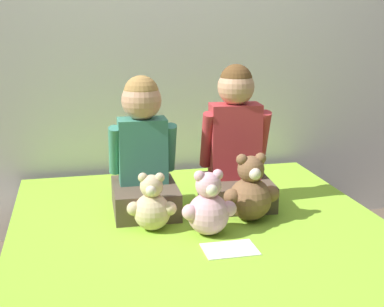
{
  "coord_description": "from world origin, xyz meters",
  "views": [
    {
      "loc": [
        -0.52,
        -1.98,
        1.28
      ],
      "look_at": [
        0.0,
        0.31,
        0.67
      ],
      "focal_mm": 50.0,
      "sensor_mm": 36.0,
      "label": 1
    }
  ],
  "objects_px": {
    "child_on_left": "(143,153)",
    "child_on_right": "(236,146)",
    "teddy_bear_held_by_right_child": "(250,192)",
    "teddy_bear_between_children": "(208,208)",
    "sign_card": "(230,249)",
    "teddy_bear_held_by_left_child": "(152,206)",
    "bed": "(208,280)"
  },
  "relations": [
    {
      "from": "child_on_left",
      "to": "child_on_right",
      "type": "xyz_separation_m",
      "value": [
        0.45,
        -0.0,
        0.01
      ]
    },
    {
      "from": "child_on_right",
      "to": "teddy_bear_held_by_right_child",
      "type": "bearing_deg",
      "value": -86.13
    },
    {
      "from": "teddy_bear_between_children",
      "to": "sign_card",
      "type": "bearing_deg",
      "value": -77.38
    },
    {
      "from": "child_on_right",
      "to": "teddy_bear_held_by_left_child",
      "type": "relative_size",
      "value": 2.66
    },
    {
      "from": "child_on_right",
      "to": "teddy_bear_held_by_left_child",
      "type": "distance_m",
      "value": 0.54
    },
    {
      "from": "child_on_right",
      "to": "teddy_bear_held_by_right_child",
      "type": "xyz_separation_m",
      "value": [
        -0.0,
        -0.24,
        -0.15
      ]
    },
    {
      "from": "child_on_right",
      "to": "teddy_bear_between_children",
      "type": "relative_size",
      "value": 2.4
    },
    {
      "from": "child_on_left",
      "to": "teddy_bear_held_by_left_child",
      "type": "height_order",
      "value": "child_on_left"
    },
    {
      "from": "teddy_bear_between_children",
      "to": "sign_card",
      "type": "height_order",
      "value": "teddy_bear_between_children"
    },
    {
      "from": "child_on_left",
      "to": "bed",
      "type": "bearing_deg",
      "value": -60.14
    },
    {
      "from": "teddy_bear_between_children",
      "to": "sign_card",
      "type": "relative_size",
      "value": 1.33
    },
    {
      "from": "child_on_left",
      "to": "teddy_bear_held_by_right_child",
      "type": "relative_size",
      "value": 2.05
    },
    {
      "from": "teddy_bear_held_by_left_child",
      "to": "teddy_bear_held_by_right_child",
      "type": "xyz_separation_m",
      "value": [
        0.44,
        0.01,
        0.02
      ]
    },
    {
      "from": "teddy_bear_held_by_right_child",
      "to": "teddy_bear_between_children",
      "type": "distance_m",
      "value": 0.25
    },
    {
      "from": "teddy_bear_held_by_left_child",
      "to": "teddy_bear_between_children",
      "type": "distance_m",
      "value": 0.24
    },
    {
      "from": "child_on_right",
      "to": "teddy_bear_held_by_left_child",
      "type": "xyz_separation_m",
      "value": [
        -0.45,
        -0.25,
        -0.18
      ]
    },
    {
      "from": "teddy_bear_between_children",
      "to": "bed",
      "type": "bearing_deg",
      "value": -103.91
    },
    {
      "from": "bed",
      "to": "teddy_bear_held_by_left_child",
      "type": "height_order",
      "value": "teddy_bear_held_by_left_child"
    },
    {
      "from": "teddy_bear_held_by_left_child",
      "to": "teddy_bear_between_children",
      "type": "bearing_deg",
      "value": -12.29
    },
    {
      "from": "child_on_right",
      "to": "bed",
      "type": "bearing_deg",
      "value": -116.22
    },
    {
      "from": "teddy_bear_held_by_right_child",
      "to": "sign_card",
      "type": "distance_m",
      "value": 0.36
    },
    {
      "from": "teddy_bear_between_children",
      "to": "teddy_bear_held_by_right_child",
      "type": "bearing_deg",
      "value": 25.69
    },
    {
      "from": "teddy_bear_held_by_left_child",
      "to": "teddy_bear_between_children",
      "type": "height_order",
      "value": "teddy_bear_between_children"
    },
    {
      "from": "teddy_bear_held_by_right_child",
      "to": "sign_card",
      "type": "height_order",
      "value": "teddy_bear_held_by_right_child"
    },
    {
      "from": "child_on_right",
      "to": "teddy_bear_held_by_right_child",
      "type": "distance_m",
      "value": 0.28
    },
    {
      "from": "child_on_left",
      "to": "teddy_bear_held_by_left_child",
      "type": "relative_size",
      "value": 2.49
    },
    {
      "from": "teddy_bear_held_by_left_child",
      "to": "teddy_bear_between_children",
      "type": "relative_size",
      "value": 0.9
    },
    {
      "from": "teddy_bear_held_by_left_child",
      "to": "child_on_right",
      "type": "bearing_deg",
      "value": 41.57
    },
    {
      "from": "teddy_bear_between_children",
      "to": "child_on_right",
      "type": "bearing_deg",
      "value": 56.0
    },
    {
      "from": "bed",
      "to": "teddy_bear_held_by_right_child",
      "type": "xyz_separation_m",
      "value": [
        0.23,
        0.15,
        0.32
      ]
    },
    {
      "from": "child_on_left",
      "to": "teddy_bear_held_by_left_child",
      "type": "bearing_deg",
      "value": -88.78
    },
    {
      "from": "child_on_left",
      "to": "teddy_bear_between_children",
      "type": "xyz_separation_m",
      "value": [
        0.22,
        -0.36,
        -0.15
      ]
    }
  ]
}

